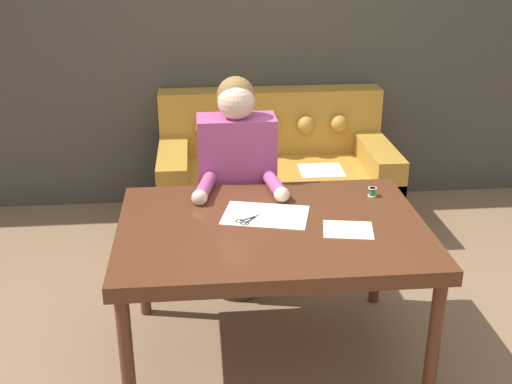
{
  "coord_description": "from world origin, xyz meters",
  "views": [
    {
      "loc": [
        -0.46,
        -2.71,
        2.03
      ],
      "look_at": [
        -0.19,
        0.11,
        0.84
      ],
      "focal_mm": 45.0,
      "sensor_mm": 36.0,
      "label": 1
    }
  ],
  "objects": [
    {
      "name": "ground_plane",
      "position": [
        0.0,
        0.0,
        0.0
      ],
      "size": [
        16.0,
        16.0,
        0.0
      ],
      "primitive_type": "plane",
      "color": "#846647"
    },
    {
      "name": "wall_back",
      "position": [
        0.0,
        2.02,
        1.3
      ],
      "size": [
        8.0,
        0.06,
        2.6
      ],
      "color": "#474238",
      "rests_on": "ground_plane"
    },
    {
      "name": "dining_table",
      "position": [
        -0.13,
        -0.04,
        0.67
      ],
      "size": [
        1.43,
        1.02,
        0.74
      ],
      "color": "#562D19",
      "rests_on": "ground_plane"
    },
    {
      "name": "couch",
      "position": [
        0.08,
        1.57,
        0.31
      ],
      "size": [
        1.63,
        0.91,
        0.91
      ],
      "color": "#B7842D",
      "rests_on": "ground_plane"
    },
    {
      "name": "person",
      "position": [
        -0.25,
        0.59,
        0.65
      ],
      "size": [
        0.49,
        0.57,
        1.29
      ],
      "color": "#33281E",
      "rests_on": "ground_plane"
    },
    {
      "name": "pattern_paper_main",
      "position": [
        -0.15,
        0.05,
        0.74
      ],
      "size": [
        0.46,
        0.37,
        0.0
      ],
      "color": "beige",
      "rests_on": "dining_table"
    },
    {
      "name": "pattern_paper_offcut",
      "position": [
        0.2,
        -0.14,
        0.74
      ],
      "size": [
        0.25,
        0.22,
        0.0
      ],
      "color": "beige",
      "rests_on": "dining_table"
    },
    {
      "name": "scissors",
      "position": [
        -0.23,
        0.02,
        0.74
      ],
      "size": [
        0.22,
        0.2,
        0.01
      ],
      "color": "silver",
      "rests_on": "dining_table"
    },
    {
      "name": "thread_spool",
      "position": [
        0.42,
        0.24,
        0.76
      ],
      "size": [
        0.04,
        0.04,
        0.05
      ],
      "color": "#338C4C",
      "rests_on": "dining_table"
    }
  ]
}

